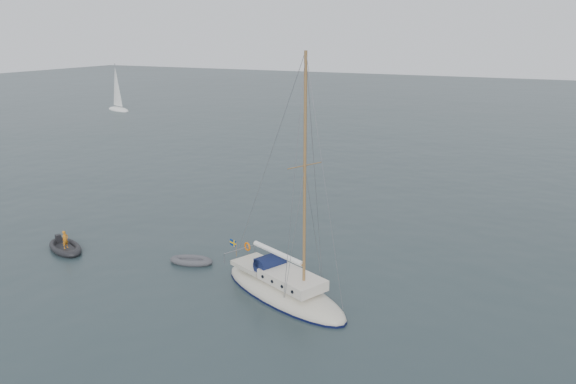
% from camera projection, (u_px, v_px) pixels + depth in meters
% --- Properties ---
extents(ground, '(300.00, 300.00, 0.00)m').
position_uv_depth(ground, '(284.00, 288.00, 29.65)').
color(ground, black).
rests_on(ground, ground).
extents(sailboat, '(9.01, 2.70, 12.84)m').
position_uv_depth(sailboat, '(284.00, 278.00, 28.54)').
color(sailboat, beige).
rests_on(sailboat, ground).
extents(dinghy, '(2.59, 1.17, 0.37)m').
position_uv_depth(dinghy, '(191.00, 261.00, 32.75)').
color(dinghy, '#4D4D52').
rests_on(dinghy, ground).
extents(rib, '(3.47, 1.58, 1.32)m').
position_uv_depth(rib, '(65.00, 247.00, 34.72)').
color(rib, black).
rests_on(rib, ground).
extents(distant_yacht_a, '(6.26, 3.34, 8.29)m').
position_uv_depth(distant_yacht_a, '(117.00, 89.00, 94.73)').
color(distant_yacht_a, white).
rests_on(distant_yacht_a, ground).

